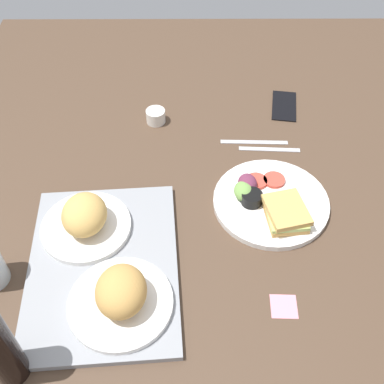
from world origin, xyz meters
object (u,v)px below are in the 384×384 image
cell_phone (284,105)px  espresso_cup (156,116)px  bread_plate_near (121,296)px  knife (254,142)px  bread_plate_far (85,219)px  sticky_note (284,306)px  fork (269,149)px  serving_tray (103,266)px  plate_with_salad (270,202)px

cell_phone → espresso_cup: bearing=108.6°
bread_plate_near → cell_phone: size_ratio=1.52×
bread_plate_near → knife: size_ratio=1.15×
espresso_cup → knife: (-9.44, -28.25, -1.75)cm
bread_plate_far → knife: 53.30cm
bread_plate_far → bread_plate_near: bearing=-153.0°
sticky_note → cell_phone: bearing=-7.7°
bread_plate_far → fork: (28.90, -46.41, -4.97)cm
knife → cell_phone: 19.66cm
cell_phone → fork: bearing=169.4°
serving_tray → fork: bearing=-47.0°
serving_tray → sticky_note: bearing=-103.9°
espresso_cup → fork: (-12.44, -32.25, -1.75)cm
espresso_cup → knife: espresso_cup is taller
bread_plate_near → sticky_note: size_ratio=3.91×
serving_tray → bread_plate_near: (-10.01, -5.38, 4.41)cm
fork → knife: bearing=-33.8°
bread_plate_near → fork: 61.00cm
bread_plate_near → espresso_cup: 61.45cm
cell_phone → sticky_note: bearing=-179.3°
plate_with_salad → cell_phone: (40.13, -9.13, -1.29)cm
fork → cell_phone: cell_phone is taller
bread_plate_far → espresso_cup: 43.82cm
plate_with_salad → fork: size_ratio=1.70×
bread_plate_far → serving_tray: bearing=-154.2°
knife → sticky_note: 51.48cm
fork → bread_plate_far: bearing=34.9°
serving_tray → bread_plate_near: bearing=-151.7°
bread_plate_near → bread_plate_far: bread_plate_near is taller
sticky_note → fork: bearing=-2.9°
bread_plate_far → cell_phone: size_ratio=1.46×
fork → sticky_note: fork is taller
cell_phone → sticky_note: 68.55cm
plate_with_salad → fork: (20.66, -2.41, -1.44)cm
plate_with_salad → knife: (23.66, 1.59, -1.44)cm
plate_with_salad → knife: size_ratio=1.52×
plate_with_salad → sticky_note: bearing=179.9°
bread_plate_near → espresso_cup: (61.24, -4.02, -3.21)cm
fork → serving_tray: bearing=46.0°
bread_plate_far → sticky_note: size_ratio=3.76×
bread_plate_far → fork: size_ratio=1.24×
serving_tray → bread_plate_near: 12.19cm
espresso_cup → bread_plate_far: bearing=161.1°
cell_phone → sticky_note: size_ratio=2.57×
knife → sticky_note: bearing=93.5°
bread_plate_near → cell_phone: bread_plate_near is taller
bread_plate_near → fork: bearing=-36.6°
bread_plate_far → sticky_note: bread_plate_far is taller
plate_with_salad → cell_phone: 41.18cm
bread_plate_near → knife: (51.80, -32.26, -4.96)cm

